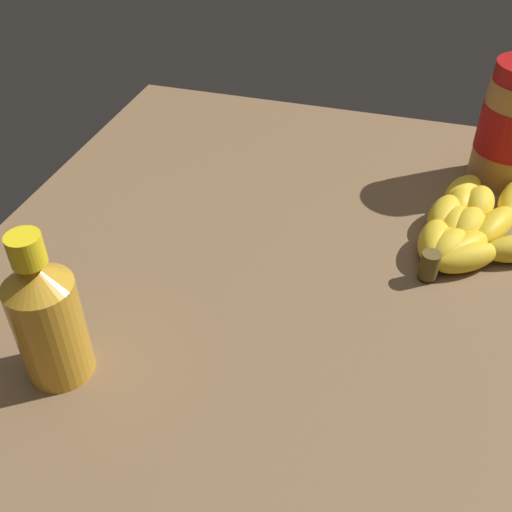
# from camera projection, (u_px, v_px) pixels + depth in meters

# --- Properties ---
(ground_plane) EXTENTS (0.89, 0.71, 0.04)m
(ground_plane) POSITION_uv_depth(u_px,v_px,m) (285.00, 314.00, 0.62)
(ground_plane) COLOR brown
(banana_bunch) EXTENTS (0.21, 0.20, 0.04)m
(banana_bunch) POSITION_uv_depth(u_px,v_px,m) (474.00, 227.00, 0.67)
(banana_bunch) COLOR yellow
(banana_bunch) RESTS_ON ground_plane
(honey_bottle) EXTENTS (0.06, 0.06, 0.15)m
(honey_bottle) POSITION_uv_depth(u_px,v_px,m) (47.00, 317.00, 0.50)
(honey_bottle) COLOR gold
(honey_bottle) RESTS_ON ground_plane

